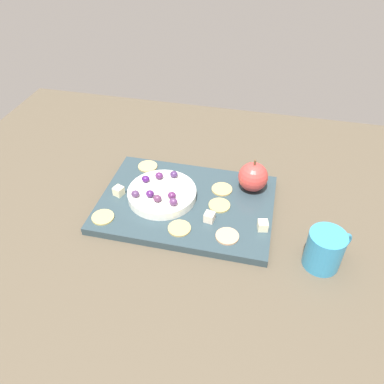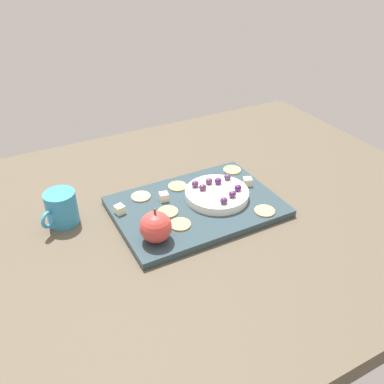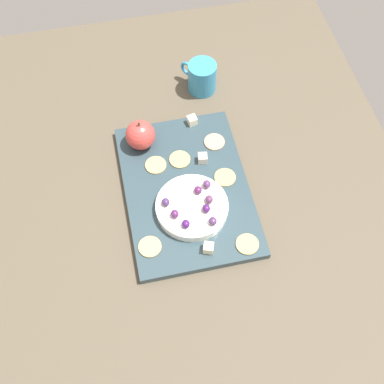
{
  "view_description": "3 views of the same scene",
  "coord_description": "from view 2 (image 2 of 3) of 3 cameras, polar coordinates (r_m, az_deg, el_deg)",
  "views": [
    {
      "loc": [
        18.49,
        -61.6,
        62.98
      ],
      "look_at": [
        4.36,
        -0.73,
        10.27
      ],
      "focal_mm": 35.89,
      "sensor_mm": 36.0,
      "label": 1
    },
    {
      "loc": [
        40.87,
        70.29,
        61.28
      ],
      "look_at": [
        3.19,
        -0.73,
        8.87
      ],
      "focal_mm": 38.05,
      "sensor_mm": 36.0,
      "label": 2
    },
    {
      "loc": [
        -52.78,
        11.38,
        98.55
      ],
      "look_at": [
        0.17,
        0.01,
        8.29
      ],
      "focal_mm": 46.42,
      "sensor_mm": 36.0,
      "label": 3
    }
  ],
  "objects": [
    {
      "name": "apple_whole",
      "position": [
        0.84,
        -5.1,
        -4.9
      ],
      "size": [
        6.77,
        6.77,
        6.77
      ],
      "primitive_type": "sphere",
      "color": "#C73E3A",
      "rests_on": "platter"
    },
    {
      "name": "serving_dish",
      "position": [
        0.98,
        3.5,
        -0.31
      ],
      "size": [
        15.39,
        15.39,
        2.0
      ],
      "primitive_type": "cylinder",
      "color": "white",
      "rests_on": "platter"
    },
    {
      "name": "cracker_2",
      "position": [
        1.0,
        -7.19,
        -0.64
      ],
      "size": [
        4.74,
        4.74,
        0.4
      ],
      "primitive_type": "cylinder",
      "color": "tan",
      "rests_on": "platter"
    },
    {
      "name": "cracker_0",
      "position": [
        0.94,
        -3.4,
        -2.78
      ],
      "size": [
        4.74,
        4.74,
        0.4
      ],
      "primitive_type": "cylinder",
      "color": "tan",
      "rests_on": "platter"
    },
    {
      "name": "cheese_cube_1",
      "position": [
        0.94,
        -10.11,
        -2.43
      ],
      "size": [
        2.39,
        2.39,
        2.01
      ],
      "primitive_type": "cube",
      "rotation": [
        0.0,
        0.0,
        0.21
      ],
      "color": "#F9F3C8",
      "rests_on": "platter"
    },
    {
      "name": "cheese_cube_0",
      "position": [
        1.04,
        7.8,
        1.45
      ],
      "size": [
        2.58,
        2.58,
        2.01
      ],
      "primitive_type": "cube",
      "rotation": [
        0.0,
        0.0,
        1.22
      ],
      "color": "#F9EFBF",
      "rests_on": "platter"
    },
    {
      "name": "grape_1",
      "position": [
        0.98,
        6.46,
        0.59
      ],
      "size": [
        1.84,
        1.66,
        1.51
      ],
      "primitive_type": "ellipsoid",
      "color": "#431862",
      "rests_on": "serving_dish"
    },
    {
      "name": "grape_2",
      "position": [
        1.02,
        5.0,
        2.13
      ],
      "size": [
        1.84,
        1.66,
        1.51
      ],
      "primitive_type": "ellipsoid",
      "color": "#4B2F58",
      "rests_on": "serving_dish"
    },
    {
      "name": "cracker_5",
      "position": [
        1.1,
        5.63,
        3.09
      ],
      "size": [
        4.74,
        4.74,
        0.4
      ],
      "primitive_type": "cylinder",
      "color": "tan",
      "rests_on": "platter"
    },
    {
      "name": "grape_4",
      "position": [
        0.98,
        1.44,
        0.65
      ],
      "size": [
        1.84,
        1.66,
        1.48
      ],
      "primitive_type": "ellipsoid",
      "color": "#542253",
      "rests_on": "serving_dish"
    },
    {
      "name": "grape_7",
      "position": [
        0.95,
        5.68,
        -0.28
      ],
      "size": [
        1.84,
        1.66,
        1.66
      ],
      "primitive_type": "ellipsoid",
      "color": "#522358",
      "rests_on": "serving_dish"
    },
    {
      "name": "grape_6",
      "position": [
        1.0,
        2.39,
        1.55
      ],
      "size": [
        1.84,
        1.66,
        1.55
      ],
      "primitive_type": "ellipsoid",
      "color": "#582F51",
      "rests_on": "serving_dish"
    },
    {
      "name": "grape_0",
      "position": [
        0.99,
        0.43,
        1.17
      ],
      "size": [
        1.84,
        1.66,
        1.72
      ],
      "primitive_type": "ellipsoid",
      "color": "#57305E",
      "rests_on": "serving_dish"
    },
    {
      "name": "cracker_4",
      "position": [
        1.03,
        -2.05,
        0.81
      ],
      "size": [
        4.74,
        4.74,
        0.4
      ],
      "primitive_type": "cylinder",
      "color": "tan",
      "rests_on": "platter"
    },
    {
      "name": "cracker_1",
      "position": [
        0.9,
        -1.66,
        -4.56
      ],
      "size": [
        4.74,
        4.74,
        0.4
      ],
      "primitive_type": "cylinder",
      "color": "tan",
      "rests_on": "platter"
    },
    {
      "name": "apple_stem",
      "position": [
        0.82,
        -5.24,
        -2.7
      ],
      "size": [
        0.5,
        0.5,
        1.2
      ],
      "primitive_type": "cylinder",
      "color": "brown",
      "rests_on": "apple_whole"
    },
    {
      "name": "grape_5",
      "position": [
        0.93,
        4.49,
        -1.19
      ],
      "size": [
        1.84,
        1.66,
        1.59
      ],
      "primitive_type": "ellipsoid",
      "color": "#44295B",
      "rests_on": "serving_dish"
    },
    {
      "name": "cheese_cube_2",
      "position": [
        0.98,
        -3.98,
        -0.67
      ],
      "size": [
        2.32,
        2.32,
        2.01
      ],
      "primitive_type": "cube",
      "rotation": [
        0.0,
        0.0,
        1.4
      ],
      "color": "#F2E3CB",
      "rests_on": "platter"
    },
    {
      "name": "table",
      "position": [
        1.0,
        1.8,
        -2.92
      ],
      "size": [
        123.65,
        97.73,
        4.43
      ],
      "primitive_type": "cube",
      "color": "brown",
      "rests_on": "ground"
    },
    {
      "name": "platter",
      "position": [
        0.97,
        0.62,
        -2.08
      ],
      "size": [
        38.37,
        26.79,
        1.78
      ],
      "primitive_type": "cube",
      "color": "#2D4048",
      "rests_on": "table"
    },
    {
      "name": "cracker_3",
      "position": [
        0.95,
        10.14,
        -2.63
      ],
      "size": [
        4.74,
        4.74,
        0.4
      ],
      "primitive_type": "cylinder",
      "color": "tan",
      "rests_on": "platter"
    },
    {
      "name": "cup",
      "position": [
        0.96,
        -17.85,
        -2.19
      ],
      "size": [
        8.92,
        8.04,
        7.92
      ],
      "color": "#338DBE",
      "rests_on": "table"
    },
    {
      "name": "grape_3",
      "position": [
        1.0,
        3.68,
        1.56
      ],
      "size": [
        1.84,
        1.66,
        1.62
      ],
      "primitive_type": "ellipsoid",
      "color": "#471C5D",
      "rests_on": "serving_dish"
    }
  ]
}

